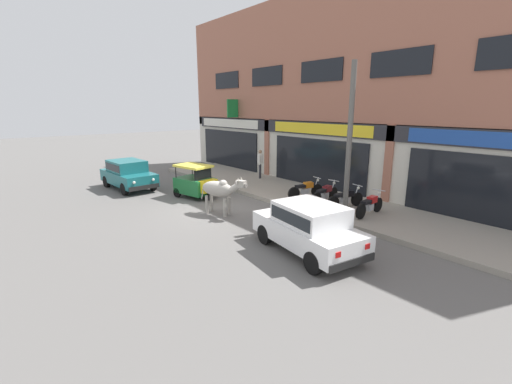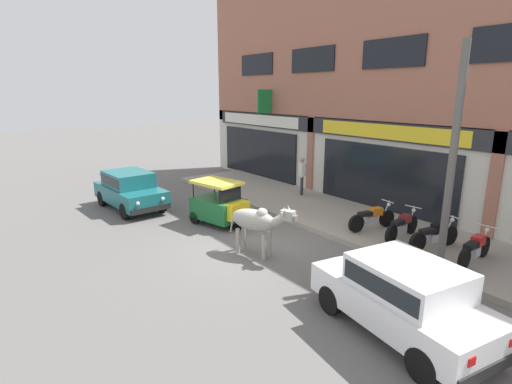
# 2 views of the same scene
# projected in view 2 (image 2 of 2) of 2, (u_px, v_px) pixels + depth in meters

# --- Properties ---
(ground_plane) EXTENTS (90.00, 90.00, 0.00)m
(ground_plane) POSITION_uv_depth(u_px,v_px,m) (257.00, 247.00, 11.74)
(ground_plane) COLOR #605E5B
(sidewalk) EXTENTS (19.00, 3.64, 0.18)m
(sidewalk) POSITION_uv_depth(u_px,v_px,m) (348.00, 219.00, 14.04)
(sidewalk) COLOR gray
(sidewalk) RESTS_ON ground
(shop_building) EXTENTS (23.00, 1.40, 9.58)m
(shop_building) POSITION_uv_depth(u_px,v_px,m) (395.00, 88.00, 14.14)
(shop_building) COLOR #9E604C
(shop_building) RESTS_ON ground
(cow) EXTENTS (2.06, 1.05, 1.61)m
(cow) POSITION_uv_depth(u_px,v_px,m) (256.00, 221.00, 10.95)
(cow) COLOR #9E998E
(cow) RESTS_ON ground
(car_0) EXTENTS (3.69, 1.81, 1.46)m
(car_0) POSITION_uv_depth(u_px,v_px,m) (130.00, 188.00, 15.45)
(car_0) COLOR black
(car_0) RESTS_ON ground
(car_1) EXTENTS (3.77, 2.11, 1.46)m
(car_1) POSITION_uv_depth(u_px,v_px,m) (403.00, 294.00, 7.39)
(car_1) COLOR black
(car_1) RESTS_ON ground
(auto_rickshaw) EXTENTS (2.12, 1.49, 1.52)m
(auto_rickshaw) POSITION_uv_depth(u_px,v_px,m) (220.00, 206.00, 13.60)
(auto_rickshaw) COLOR black
(auto_rickshaw) RESTS_ON ground
(motorcycle_0) EXTENTS (0.62, 1.80, 0.88)m
(motorcycle_0) POSITION_uv_depth(u_px,v_px,m) (372.00, 218.00, 12.67)
(motorcycle_0) COLOR black
(motorcycle_0) RESTS_ON sidewalk
(motorcycle_1) EXTENTS (0.52, 1.81, 0.88)m
(motorcycle_1) POSITION_uv_depth(u_px,v_px,m) (402.00, 226.00, 11.90)
(motorcycle_1) COLOR black
(motorcycle_1) RESTS_ON sidewalk
(motorcycle_2) EXTENTS (0.63, 1.80, 0.88)m
(motorcycle_2) POSITION_uv_depth(u_px,v_px,m) (434.00, 235.00, 11.13)
(motorcycle_2) COLOR black
(motorcycle_2) RESTS_ON sidewalk
(motorcycle_3) EXTENTS (0.52, 1.81, 0.88)m
(motorcycle_3) POSITION_uv_depth(u_px,v_px,m) (475.00, 249.00, 10.18)
(motorcycle_3) COLOR black
(motorcycle_3) RESTS_ON sidewalk
(pedestrian) EXTENTS (0.36, 0.39, 1.60)m
(pedestrian) POSITION_uv_depth(u_px,v_px,m) (302.00, 172.00, 16.82)
(pedestrian) COLOR #2D2D33
(pedestrian) RESTS_ON sidewalk
(utility_pole) EXTENTS (0.18, 0.18, 5.40)m
(utility_pole) POSITION_uv_depth(u_px,v_px,m) (452.00, 162.00, 9.21)
(utility_pole) COLOR #595651
(utility_pole) RESTS_ON sidewalk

